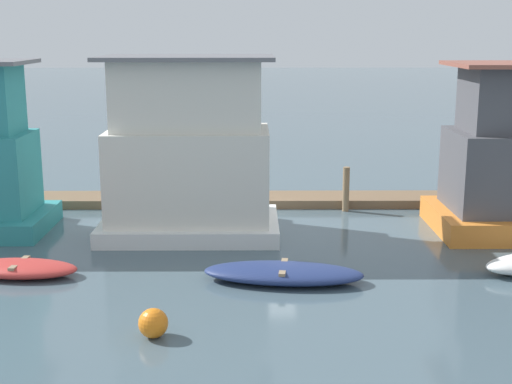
{
  "coord_description": "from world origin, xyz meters",
  "views": [
    {
      "loc": [
        -0.12,
        -21.69,
        6.1
      ],
      "look_at": [
        0.0,
        -1.0,
        1.4
      ],
      "focal_mm": 50.0,
      "sensor_mm": 36.0,
      "label": 1
    }
  ],
  "objects_px": {
    "dinghy_navy": "(283,273)",
    "buoy_orange": "(153,323)",
    "mooring_post_near_right": "(346,189)",
    "mooring_post_far_right": "(122,182)",
    "dinghy_red": "(20,268)",
    "houseboat_white": "(189,154)"
  },
  "relations": [
    {
      "from": "dinghy_navy",
      "to": "mooring_post_near_right",
      "type": "xyz_separation_m",
      "value": [
        2.46,
        7.11,
        0.55
      ]
    },
    {
      "from": "houseboat_white",
      "to": "mooring_post_far_right",
      "type": "height_order",
      "value": "houseboat_white"
    },
    {
      "from": "dinghy_navy",
      "to": "buoy_orange",
      "type": "bearing_deg",
      "value": -130.38
    },
    {
      "from": "dinghy_navy",
      "to": "buoy_orange",
      "type": "distance_m",
      "value": 4.3
    },
    {
      "from": "houseboat_white",
      "to": "mooring_post_far_right",
      "type": "distance_m",
      "value": 4.03
    },
    {
      "from": "dinghy_red",
      "to": "mooring_post_near_right",
      "type": "height_order",
      "value": "mooring_post_near_right"
    },
    {
      "from": "dinghy_navy",
      "to": "buoy_orange",
      "type": "height_order",
      "value": "buoy_orange"
    },
    {
      "from": "dinghy_navy",
      "to": "mooring_post_far_right",
      "type": "bearing_deg",
      "value": 126.39
    },
    {
      "from": "mooring_post_far_right",
      "to": "buoy_orange",
      "type": "xyz_separation_m",
      "value": [
        2.45,
        -10.38,
        -0.74
      ]
    },
    {
      "from": "dinghy_navy",
      "to": "mooring_post_near_right",
      "type": "relative_size",
      "value": 2.66
    },
    {
      "from": "dinghy_red",
      "to": "mooring_post_near_right",
      "type": "distance_m",
      "value": 11.32
    },
    {
      "from": "houseboat_white",
      "to": "dinghy_red",
      "type": "distance_m",
      "value": 6.03
    },
    {
      "from": "mooring_post_far_right",
      "to": "buoy_orange",
      "type": "relative_size",
      "value": 3.43
    },
    {
      "from": "mooring_post_near_right",
      "to": "mooring_post_far_right",
      "type": "xyz_separation_m",
      "value": [
        -7.7,
        0.0,
        0.28
      ]
    },
    {
      "from": "dinghy_red",
      "to": "mooring_post_far_right",
      "type": "distance_m",
      "value": 6.86
    },
    {
      "from": "dinghy_red",
      "to": "houseboat_white",
      "type": "bearing_deg",
      "value": 44.13
    },
    {
      "from": "dinghy_red",
      "to": "mooring_post_far_right",
      "type": "bearing_deg",
      "value": 77.73
    },
    {
      "from": "mooring_post_far_right",
      "to": "buoy_orange",
      "type": "height_order",
      "value": "mooring_post_far_right"
    },
    {
      "from": "mooring_post_near_right",
      "to": "mooring_post_far_right",
      "type": "bearing_deg",
      "value": 180.0
    },
    {
      "from": "dinghy_navy",
      "to": "mooring_post_far_right",
      "type": "relative_size",
      "value": 1.96
    },
    {
      "from": "dinghy_red",
      "to": "buoy_orange",
      "type": "height_order",
      "value": "buoy_orange"
    },
    {
      "from": "dinghy_navy",
      "to": "mooring_post_near_right",
      "type": "height_order",
      "value": "mooring_post_near_right"
    }
  ]
}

